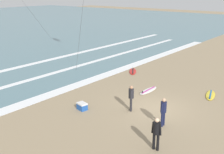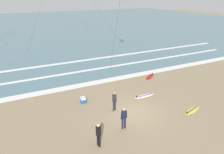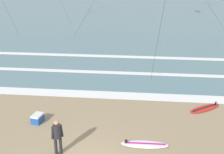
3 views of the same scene
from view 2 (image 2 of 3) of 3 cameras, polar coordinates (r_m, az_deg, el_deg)
The scene contains 12 objects.
ground_plane at distance 17.37m, azimuth 5.44°, elevation -9.22°, with size 160.00×160.00×0.00m, color #937F60.
ocean_surface at distance 65.11m, azimuth -19.75°, elevation 12.48°, with size 140.00×90.00×0.01m, color slate.
wave_foam_shoreline at distance 22.64m, azimuth -4.75°, elevation -1.54°, with size 47.69×1.05×0.01m, color white.
wave_foam_mid_break at distance 26.30m, azimuth -6.59°, elevation 1.73°, with size 45.14×0.58×0.01m, color white.
wave_foam_outer_break at distance 29.85m, azimuth -10.18°, elevation 3.95°, with size 51.44×0.71×0.01m, color white.
surfer_background_far at distance 13.45m, azimuth -3.60°, elevation -14.45°, with size 0.32×0.51×1.60m.
surfer_mid_group at distance 17.10m, azimuth 0.62°, elevation -5.98°, with size 0.48×0.34×1.60m.
surfer_left_near at distance 14.98m, azimuth 3.16°, elevation -10.31°, with size 0.51×0.32×1.60m.
surfboard_near_water at distance 24.50m, azimuth 9.99°, elevation 0.11°, with size 2.07×1.68×0.25m.
surfboard_left_pile at distance 18.60m, azimuth 20.30°, elevation -8.21°, with size 2.18×1.18×0.25m.
surfboard_foreground_flat at distance 19.94m, azimuth 8.51°, elevation -4.95°, with size 2.11×0.64×0.25m.
cooler_box at distance 18.80m, azimuth -7.61°, elevation -6.01°, with size 0.56×0.69×0.44m.
Camera 2 is at (-8.13, -12.55, 8.85)m, focal length 34.75 mm.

